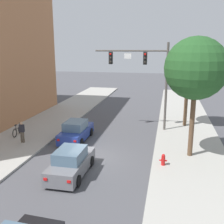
% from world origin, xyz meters
% --- Properties ---
extents(ground_plane, '(120.00, 120.00, 0.00)m').
position_xyz_m(ground_plane, '(0.00, 0.00, 0.00)').
color(ground_plane, '#4C4C51').
extents(sidewalk_left, '(5.00, 60.00, 0.15)m').
position_xyz_m(sidewalk_left, '(-6.50, 0.00, 0.07)').
color(sidewalk_left, '#A8A59E').
rests_on(sidewalk_left, ground).
extents(sidewalk_right, '(5.00, 60.00, 0.15)m').
position_xyz_m(sidewalk_right, '(6.50, 0.00, 0.07)').
color(sidewalk_right, '#A8A59E').
rests_on(sidewalk_right, ground).
extents(traffic_signal_mast, '(6.31, 0.38, 7.50)m').
position_xyz_m(traffic_signal_mast, '(2.83, 7.02, 5.33)').
color(traffic_signal_mast, '#514C47').
rests_on(traffic_signal_mast, sidewalk_right).
extents(car_lead_blue, '(1.84, 4.24, 1.60)m').
position_xyz_m(car_lead_blue, '(-2.24, 3.18, 0.72)').
color(car_lead_blue, navy).
rests_on(car_lead_blue, ground).
extents(car_following_grey, '(1.85, 4.25, 1.60)m').
position_xyz_m(car_following_grey, '(-0.53, -2.51, 0.72)').
color(car_following_grey, slate).
rests_on(car_following_grey, ground).
extents(pedestrian_sidewalk_left_walker, '(0.36, 0.22, 1.64)m').
position_xyz_m(pedestrian_sidewalk_left_walker, '(-5.93, 1.41, 1.06)').
color(pedestrian_sidewalk_left_walker, brown).
rests_on(pedestrian_sidewalk_left_walker, sidewalk_left).
extents(bicycle_leaning, '(0.26, 1.77, 0.98)m').
position_xyz_m(bicycle_leaning, '(-7.25, 2.90, 0.54)').
color(bicycle_leaning, black).
rests_on(bicycle_leaning, sidewalk_left).
extents(fire_hydrant, '(0.48, 0.24, 0.72)m').
position_xyz_m(fire_hydrant, '(4.69, -0.44, 0.51)').
color(fire_hydrant, red).
rests_on(fire_hydrant, sidewalk_right).
extents(street_tree_nearest, '(3.97, 3.97, 7.80)m').
position_xyz_m(street_tree_nearest, '(6.41, 1.51, 5.94)').
color(street_tree_nearest, brown).
rests_on(street_tree_nearest, sidewalk_right).
extents(street_tree_second, '(3.51, 3.51, 7.80)m').
position_xyz_m(street_tree_second, '(6.42, 8.77, 6.15)').
color(street_tree_second, brown).
rests_on(street_tree_second, sidewalk_right).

